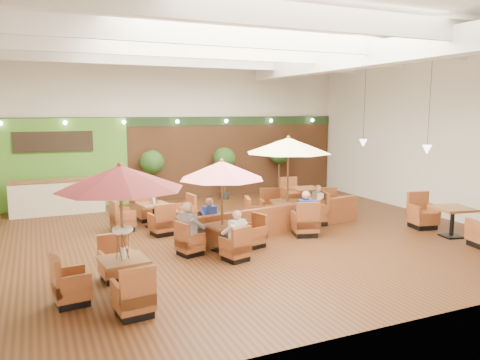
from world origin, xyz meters
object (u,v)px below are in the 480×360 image
diner_1 (210,215)px  table_3 (154,214)px  diner_2 (190,224)px  table_0 (118,202)px  table_5 (306,200)px  topiary_0 (152,164)px  topiary_2 (279,154)px  topiary_1 (224,161)px  diner_4 (316,201)px  diner_0 (236,230)px  table_1 (222,188)px  table_4 (452,223)px  booth_divider (284,219)px  table_2 (288,166)px  service_counter (58,197)px  diner_3 (305,209)px

diner_1 → table_3: bearing=-75.1°
diner_1 → diner_2: bearing=35.2°
table_0 → table_5: bearing=29.2°
topiary_0 → diner_1: topiary_0 is taller
table_5 → topiary_2: size_ratio=1.22×
topiary_1 → diner_4: size_ratio=2.66×
diner_0 → diner_1: (-0.00, 1.68, -0.01)m
table_1 → table_4: size_ratio=0.81×
booth_divider → topiary_1: (0.34, 5.44, 1.12)m
table_2 → topiary_0: bearing=136.0°
booth_divider → topiary_2: size_ratio=2.55×
table_0 → diner_4: (6.44, 3.31, -1.08)m
table_1 → diner_0: 1.20m
table_4 → diner_4: diner_4 is taller
topiary_0 → topiary_1: size_ratio=1.00×
diner_1 → diner_4: bearing=178.5°
service_counter → topiary_0: bearing=3.5°
table_4 → diner_2: size_ratio=3.42×
table_5 → diner_4: size_ratio=3.62×
diner_0 → topiary_2: bearing=34.2°
table_0 → topiary_2: 11.46m
diner_0 → diner_3: bearing=4.0°
table_2 → diner_3: size_ratio=3.43×
table_2 → diner_2: (-3.47, -1.37, -1.08)m
service_counter → diner_4: size_ratio=3.92×
table_5 → topiary_2: (0.66, 3.19, 1.30)m
diner_0 → diner_2: size_ratio=0.88×
table_0 → diner_1: bearing=38.5°
topiary_2 → diner_1: (-5.07, -5.54, -0.96)m
service_counter → diner_3: 8.46m
table_0 → diner_4: table_0 is taller
table_1 → topiary_2: (5.07, 6.38, 0.09)m
table_5 → diner_0: size_ratio=3.72×
table_5 → diner_0: diner_0 is taller
table_5 → topiary_1: bearing=125.0°
table_3 → topiary_2: topiary_2 is taller
table_1 → diner_3: table_1 is taller
diner_3 → topiary_0: bearing=140.0°
topiary_1 → diner_3: topiary_1 is taller
table_5 → diner_4: diner_4 is taller
booth_divider → service_counter: bearing=128.5°
table_4 → diner_0: size_ratio=3.91×
table_3 → topiary_0: bearing=68.7°
booth_divider → topiary_0: bearing=105.3°
service_counter → table_0: size_ratio=1.18×
booth_divider → topiary_0: size_ratio=2.85×
booth_divider → table_3: (-3.28, 2.06, 0.02)m
table_5 → service_counter: bearing=165.2°
table_0 → diner_4: 7.33m
topiary_2 → diner_4: (-1.43, -5.01, -0.94)m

